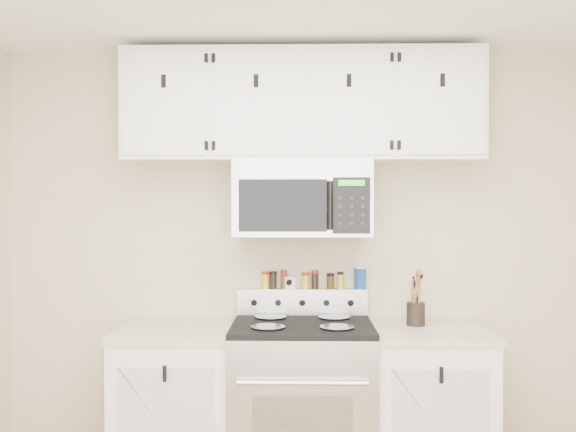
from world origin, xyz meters
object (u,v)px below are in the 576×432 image
(range, at_px, (302,408))
(utensil_crock, at_px, (416,312))
(salt_canister, at_px, (360,278))
(microwave, at_px, (302,198))

(range, relative_size, utensil_crock, 3.69)
(range, xyz_separation_m, salt_canister, (0.34, 0.28, 0.68))
(range, distance_m, salt_canister, 0.81)
(microwave, xyz_separation_m, utensil_crock, (0.63, -0.03, -0.63))
(utensil_crock, height_order, salt_canister, salt_canister)
(microwave, bearing_deg, utensil_crock, -2.27)
(microwave, distance_m, salt_canister, 0.60)
(range, height_order, salt_canister, salt_canister)
(utensil_crock, bearing_deg, salt_canister, 148.38)
(salt_canister, bearing_deg, range, -140.30)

